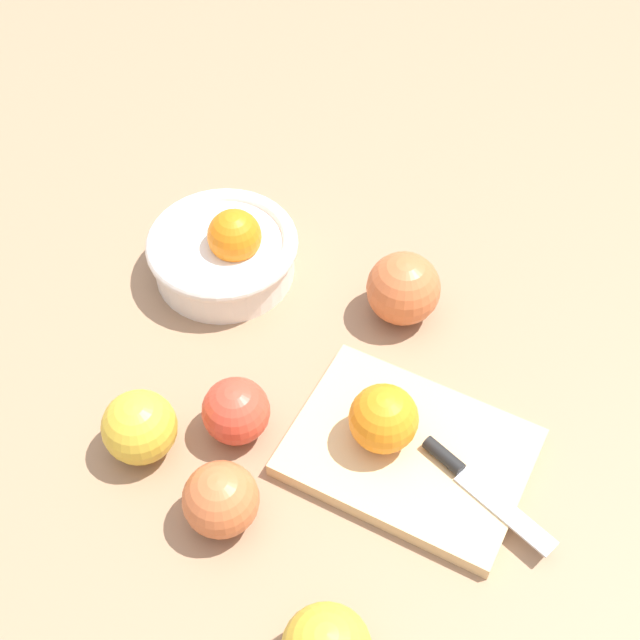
# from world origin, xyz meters

# --- Properties ---
(ground_plane) EXTENTS (2.40, 2.40, 0.00)m
(ground_plane) POSITION_xyz_m (0.00, 0.00, 0.00)
(ground_plane) COLOR #997556
(bowl) EXTENTS (0.18, 0.18, 0.09)m
(bowl) POSITION_xyz_m (-0.19, 0.10, 0.03)
(bowl) COLOR white
(bowl) RESTS_ON ground_plane
(cutting_board) EXTENTS (0.25, 0.19, 0.02)m
(cutting_board) POSITION_xyz_m (0.11, -0.00, 0.01)
(cutting_board) COLOR #DBB77F
(cutting_board) RESTS_ON ground_plane
(orange_on_board) EXTENTS (0.07, 0.07, 0.07)m
(orange_on_board) POSITION_xyz_m (0.08, -0.01, 0.05)
(orange_on_board) COLOR orange
(orange_on_board) RESTS_ON cutting_board
(knife) EXTENTS (0.15, 0.05, 0.01)m
(knife) POSITION_xyz_m (0.18, -0.00, 0.02)
(knife) COLOR silver
(knife) RESTS_ON cutting_board
(apple_front_left) EXTENTS (0.08, 0.08, 0.08)m
(apple_front_left) POSITION_xyz_m (-0.11, -0.14, 0.04)
(apple_front_left) COLOR gold
(apple_front_left) RESTS_ON ground_plane
(apple_front_center) EXTENTS (0.07, 0.07, 0.07)m
(apple_front_center) POSITION_xyz_m (0.00, -0.16, 0.04)
(apple_front_center) COLOR #CC6638
(apple_front_center) RESTS_ON ground_plane
(apple_back_center) EXTENTS (0.08, 0.08, 0.08)m
(apple_back_center) POSITION_xyz_m (0.01, 0.16, 0.04)
(apple_back_center) COLOR #CC6638
(apple_back_center) RESTS_ON ground_plane
(apple_front_left_2) EXTENTS (0.07, 0.07, 0.07)m
(apple_front_left_2) POSITION_xyz_m (-0.05, -0.07, 0.03)
(apple_front_left_2) COLOR #D6422D
(apple_front_left_2) RESTS_ON ground_plane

